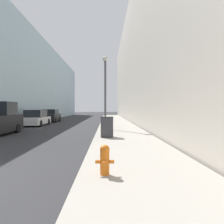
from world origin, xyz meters
The scene contains 7 objects.
sidewalk_right centered at (5.61, 18.00, 0.07)m, with size 3.52×60.00×0.14m.
building_right_stone centered at (13.48, 26.00, 7.94)m, with size 12.00×60.00×15.89m.
fire_hydrant centered at (4.53, 0.81, 0.53)m, with size 0.47×0.35×0.75m.
trash_bin centered at (4.59, 7.87, 0.73)m, with size 0.72×0.57×1.16m.
lamppost centered at (4.46, 12.86, 3.63)m, with size 0.45×0.45×5.81m.
parked_sedan_near centered at (-2.76, 18.12, 0.73)m, with size 1.99×4.76×1.61m.
parked_sedan_far centered at (-2.76, 24.03, 0.76)m, with size 1.96×4.04×1.64m.
Camera 1 is at (4.59, -4.56, 1.78)m, focal length 35.00 mm.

